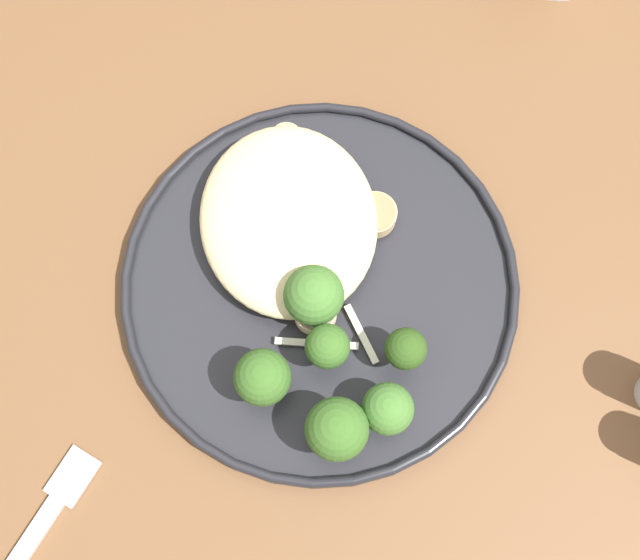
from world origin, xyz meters
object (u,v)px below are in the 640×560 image
at_px(broccoli_floret_left_leaning, 388,409).
at_px(broccoli_floret_tall_stalk, 405,349).
at_px(seared_scallop_rear_pale, 317,188).
at_px(seared_scallop_right_edge, 286,139).
at_px(broccoli_floret_split_head, 327,347).
at_px(broccoli_floret_beside_noodles, 262,378).
at_px(broccoli_floret_front_edge, 337,429).
at_px(broccoli_floret_small_sprig, 315,302).
at_px(seared_scallop_center_golden, 292,222).
at_px(seared_scallop_left_edge, 315,313).
at_px(seared_scallop_large_seared, 375,215).
at_px(dinner_plate, 320,284).

bearing_deg(broccoli_floret_left_leaning, broccoli_floret_tall_stalk, 153.07).
distance_m(seared_scallop_rear_pale, seared_scallop_right_edge, 0.05).
xyz_separation_m(broccoli_floret_split_head, broccoli_floret_beside_noodles, (0.01, -0.05, 0.00)).
distance_m(seared_scallop_right_edge, broccoli_floret_front_edge, 0.22).
distance_m(broccoli_floret_left_leaning, broccoli_floret_front_edge, 0.04).
relative_size(broccoli_floret_left_leaning, broccoli_floret_tall_stalk, 0.97).
relative_size(broccoli_floret_small_sprig, broccoli_floret_beside_noodles, 0.98).
relative_size(seared_scallop_center_golden, broccoli_floret_left_leaning, 0.69).
height_order(seared_scallop_rear_pale, broccoli_floret_split_head, broccoli_floret_split_head).
bearing_deg(seared_scallop_left_edge, seared_scallop_rear_pale, 170.12).
bearing_deg(broccoli_floret_small_sprig, broccoli_floret_split_head, 6.15).
xyz_separation_m(seared_scallop_rear_pale, broccoli_floret_beside_noodles, (0.14, -0.06, 0.02)).
relative_size(seared_scallop_rear_pale, broccoli_floret_split_head, 0.58).
bearing_deg(broccoli_floret_front_edge, broccoli_floret_beside_noodles, -133.91).
relative_size(seared_scallop_left_edge, broccoli_floret_tall_stalk, 0.61).
bearing_deg(seared_scallop_rear_pale, broccoli_floret_small_sprig, -10.04).
distance_m(seared_scallop_large_seared, broccoli_floret_left_leaning, 0.15).
distance_m(seared_scallop_left_edge, broccoli_floret_split_head, 0.04).
distance_m(seared_scallop_center_golden, broccoli_floret_split_head, 0.10).
relative_size(broccoli_floret_left_leaning, broccoli_floret_front_edge, 0.81).
relative_size(seared_scallop_right_edge, broccoli_floret_split_head, 0.48).
xyz_separation_m(dinner_plate, seared_scallop_center_golden, (-0.05, -0.01, 0.01)).
bearing_deg(seared_scallop_large_seared, broccoli_floret_tall_stalk, 0.08).
bearing_deg(broccoli_floret_small_sprig, dinner_plate, 161.93).
relative_size(seared_scallop_center_golden, seared_scallop_large_seared, 1.05).
height_order(dinner_plate, seared_scallop_center_golden, seared_scallop_center_golden).
xyz_separation_m(dinner_plate, seared_scallop_right_edge, (-0.11, -0.01, 0.01)).
height_order(seared_scallop_center_golden, seared_scallop_rear_pale, same).
xyz_separation_m(seared_scallop_left_edge, seared_scallop_center_golden, (-0.07, -0.01, -0.00)).
bearing_deg(seared_scallop_right_edge, broccoli_floret_small_sprig, 0.18).
bearing_deg(broccoli_floret_beside_noodles, broccoli_floret_left_leaning, 67.31).
bearing_deg(broccoli_floret_split_head, broccoli_floret_front_edge, -3.10).
bearing_deg(seared_scallop_left_edge, broccoli_floret_front_edge, 0.38).
xyz_separation_m(seared_scallop_left_edge, broccoli_floret_split_head, (0.03, 0.00, 0.02)).
height_order(seared_scallop_right_edge, broccoli_floret_split_head, broccoli_floret_split_head).
distance_m(seared_scallop_right_edge, broccoli_floret_beside_noodles, 0.19).
relative_size(seared_scallop_left_edge, broccoli_floret_left_leaning, 0.63).
height_order(seared_scallop_large_seared, broccoli_floret_split_head, broccoli_floret_split_head).
bearing_deg(seared_scallop_large_seared, seared_scallop_rear_pale, -126.65).
xyz_separation_m(seared_scallop_center_golden, broccoli_floret_small_sprig, (0.07, 0.01, 0.02)).
bearing_deg(seared_scallop_center_golden, seared_scallop_right_edge, 174.85).
xyz_separation_m(seared_scallop_left_edge, broccoli_floret_small_sprig, (-0.00, 0.00, 0.02)).
xyz_separation_m(seared_scallop_right_edge, broccoli_floret_small_sprig, (0.13, 0.00, 0.02)).
bearing_deg(dinner_plate, seared_scallop_left_edge, -16.72).
bearing_deg(broccoli_floret_small_sprig, seared_scallop_left_edge, -3.47).
height_order(dinner_plate, broccoli_floret_left_leaning, broccoli_floret_left_leaning).
bearing_deg(broccoli_floret_small_sprig, broccoli_floret_beside_noodles, -42.64).
xyz_separation_m(seared_scallop_center_golden, seared_scallop_rear_pale, (-0.02, 0.02, -0.00)).
bearing_deg(broccoli_floret_beside_noodles, broccoli_floret_tall_stalk, 92.31).
distance_m(seared_scallop_large_seared, broccoli_floret_tall_stalk, 0.11).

